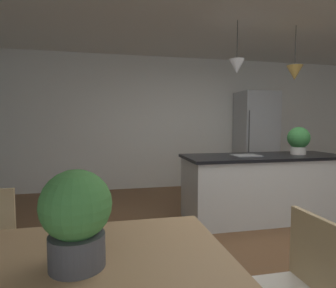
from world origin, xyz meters
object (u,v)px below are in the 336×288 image
object	(u,v)px
kitchen_island	(263,186)
potted_plant_on_table	(76,215)
refrigerator	(256,140)
potted_plant_on_island	(299,139)
dining_table	(5,287)

from	to	relation	value
kitchen_island	potted_plant_on_table	world-z (taller)	potted_plant_on_table
refrigerator	potted_plant_on_island	xyz separation A→B (m)	(-0.38, -1.86, 0.12)
refrigerator	potted_plant_on_island	size ratio (longest dim) A/B	5.06
kitchen_island	potted_plant_on_table	distance (m)	3.28
refrigerator	potted_plant_on_island	world-z (taller)	refrigerator
dining_table	refrigerator	bearing A→B (deg)	49.99
dining_table	potted_plant_on_table	size ratio (longest dim) A/B	4.68
refrigerator	potted_plant_on_island	distance (m)	1.90
kitchen_island	potted_plant_on_island	bearing A→B (deg)	0.00
refrigerator	potted_plant_on_table	world-z (taller)	refrigerator
refrigerator	potted_plant_on_table	distance (m)	5.26
potted_plant_on_island	potted_plant_on_table	size ratio (longest dim) A/B	0.94
dining_table	potted_plant_on_table	distance (m)	0.41
kitchen_island	refrigerator	size ratio (longest dim) A/B	1.13
dining_table	potted_plant_on_island	bearing A→B (deg)	36.51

